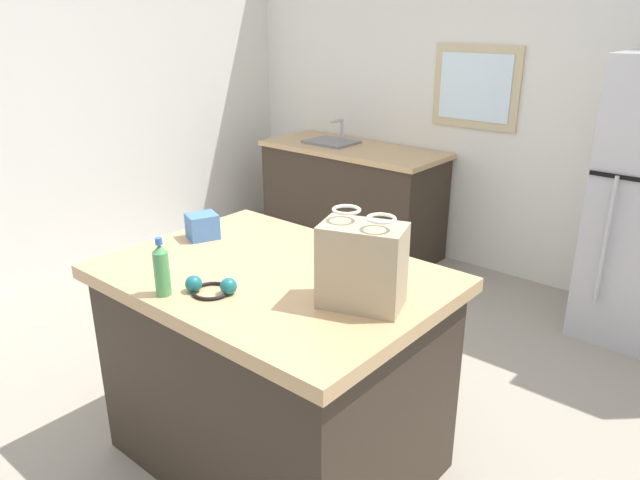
{
  "coord_description": "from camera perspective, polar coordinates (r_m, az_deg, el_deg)",
  "views": [
    {
      "loc": [
        1.65,
        -1.83,
        1.91
      ],
      "look_at": [
        0.06,
        0.05,
        0.97
      ],
      "focal_mm": 33.69,
      "sensor_mm": 36.0,
      "label": 1
    }
  ],
  "objects": [
    {
      "name": "left_wall",
      "position": [
        4.66,
        -26.91,
        11.93
      ],
      "size": [
        0.1,
        4.85,
        2.73
      ],
      "color": "silver",
      "rests_on": "ground"
    },
    {
      "name": "kitchen_island",
      "position": [
        2.66,
        -4.27,
        -12.04
      ],
      "size": [
        1.37,
        0.99,
        0.92
      ],
      "color": "#33281E",
      "rests_on": "ground"
    },
    {
      "name": "ground",
      "position": [
        3.12,
        -1.51,
        -16.95
      ],
      "size": [
        6.24,
        6.24,
        0.0
      ],
      "primitive_type": "plane",
      "color": "#9E9384"
    },
    {
      "name": "shopping_bag",
      "position": [
        2.11,
        4.02,
        -2.4
      ],
      "size": [
        0.34,
        0.27,
        0.35
      ],
      "color": "tan",
      "rests_on": "kitchen_island"
    },
    {
      "name": "sink_counter",
      "position": [
        5.07,
        2.98,
        4.09
      ],
      "size": [
        1.54,
        0.64,
        1.07
      ],
      "color": "#33281E",
      "rests_on": "ground"
    },
    {
      "name": "ear_defenders",
      "position": [
        2.29,
        -10.3,
        -4.44
      ],
      "size": [
        0.21,
        0.21,
        0.06
      ],
      "color": "black",
      "rests_on": "kitchen_island"
    },
    {
      "name": "back_wall",
      "position": [
        4.6,
        19.31,
        12.9
      ],
      "size": [
        5.2,
        0.13,
        2.73
      ],
      "color": "silver",
      "rests_on": "ground"
    },
    {
      "name": "small_box",
      "position": [
        2.83,
        -11.11,
        1.29
      ],
      "size": [
        0.16,
        0.17,
        0.12
      ],
      "primitive_type": "cube",
      "rotation": [
        0.0,
        0.0,
        -0.37
      ],
      "color": "#4775B7",
      "rests_on": "kitchen_island"
    },
    {
      "name": "bottle",
      "position": [
        2.28,
        -14.81,
        -2.75
      ],
      "size": [
        0.06,
        0.06,
        0.23
      ],
      "color": "#4C9956",
      "rests_on": "kitchen_island"
    }
  ]
}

